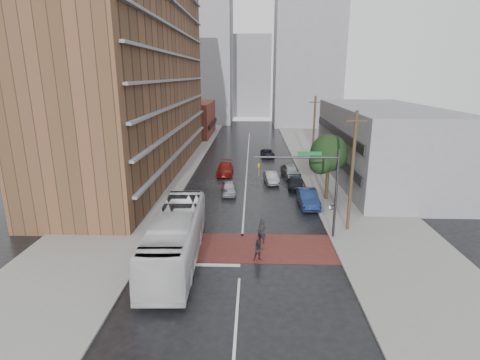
# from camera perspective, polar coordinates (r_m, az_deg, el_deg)

# --- Properties ---
(ground) EXTENTS (160.00, 160.00, 0.00)m
(ground) POSITION_cam_1_polar(r_m,az_deg,el_deg) (28.41, 0.19, -10.69)
(ground) COLOR black
(ground) RESTS_ON ground
(crosswalk) EXTENTS (14.00, 5.00, 0.02)m
(crosswalk) POSITION_cam_1_polar(r_m,az_deg,el_deg) (28.85, 0.22, -10.23)
(crosswalk) COLOR maroon
(crosswalk) RESTS_ON ground
(sidewalk_west) EXTENTS (9.00, 90.00, 0.15)m
(sidewalk_west) POSITION_cam_1_polar(r_m,az_deg,el_deg) (53.39, -11.38, 1.86)
(sidewalk_west) COLOR gray
(sidewalk_west) RESTS_ON ground
(sidewalk_east) EXTENTS (9.00, 90.00, 0.15)m
(sidewalk_east) POSITION_cam_1_polar(r_m,az_deg,el_deg) (53.05, 13.58, 1.63)
(sidewalk_east) COLOR gray
(sidewalk_east) RESTS_ON ground
(apartment_block) EXTENTS (10.00, 44.00, 28.00)m
(apartment_block) POSITION_cam_1_polar(r_m,az_deg,el_deg) (51.59, -15.34, 16.76)
(apartment_block) COLOR brown
(apartment_block) RESTS_ON ground
(storefront_west) EXTENTS (8.00, 16.00, 7.00)m
(storefront_west) POSITION_cam_1_polar(r_m,az_deg,el_deg) (80.95, -7.20, 9.19)
(storefront_west) COLOR maroon
(storefront_west) RESTS_ON ground
(building_east) EXTENTS (11.00, 26.00, 9.00)m
(building_east) POSITION_cam_1_polar(r_m,az_deg,el_deg) (48.74, 20.85, 5.13)
(building_east) COLOR gray
(building_east) RESTS_ON ground
(distant_tower_west) EXTENTS (18.00, 16.00, 32.00)m
(distant_tower_west) POSITION_cam_1_polar(r_m,az_deg,el_deg) (104.51, -6.45, 17.55)
(distant_tower_west) COLOR gray
(distant_tower_west) RESTS_ON ground
(distant_tower_east) EXTENTS (16.00, 14.00, 36.00)m
(distant_tower_east) POSITION_cam_1_polar(r_m,az_deg,el_deg) (98.44, 10.25, 18.69)
(distant_tower_east) COLOR gray
(distant_tower_east) RESTS_ON ground
(distant_tower_center) EXTENTS (12.00, 10.00, 24.00)m
(distant_tower_center) POSITION_cam_1_polar(r_m,az_deg,el_deg) (120.41, 1.68, 15.50)
(distant_tower_center) COLOR gray
(distant_tower_center) RESTS_ON ground
(street_tree) EXTENTS (4.20, 4.10, 6.90)m
(street_tree) POSITION_cam_1_polar(r_m,az_deg,el_deg) (39.05, 13.39, 3.65)
(street_tree) COLOR #332319
(street_tree) RESTS_ON ground
(signal_mast) EXTENTS (6.50, 0.30, 7.20)m
(signal_mast) POSITION_cam_1_polar(r_m,az_deg,el_deg) (29.45, 11.80, -0.17)
(signal_mast) COLOR #2D2D33
(signal_mast) RESTS_ON ground
(utility_pole_near) EXTENTS (1.60, 0.26, 10.00)m
(utility_pole_near) POSITION_cam_1_polar(r_m,az_deg,el_deg) (31.40, 16.71, 1.25)
(utility_pole_near) COLOR #473321
(utility_pole_near) RESTS_ON ground
(utility_pole_far) EXTENTS (1.60, 0.26, 10.00)m
(utility_pole_far) POSITION_cam_1_polar(r_m,az_deg,el_deg) (50.62, 11.16, 6.96)
(utility_pole_far) COLOR #473321
(utility_pole_far) RESTS_ON ground
(transit_bus) EXTENTS (3.42, 12.74, 3.52)m
(transit_bus) POSITION_cam_1_polar(r_m,az_deg,el_deg) (26.72, -9.75, -8.54)
(transit_bus) COLOR silver
(transit_bus) RESTS_ON ground
(pedestrian_a) EXTENTS (0.81, 0.67, 1.92)m
(pedestrian_a) POSITION_cam_1_polar(r_m,az_deg,el_deg) (29.23, 3.36, -7.84)
(pedestrian_a) COLOR black
(pedestrian_a) RESTS_ON ground
(pedestrian_b) EXTENTS (0.85, 0.71, 1.59)m
(pedestrian_b) POSITION_cam_1_polar(r_m,az_deg,el_deg) (26.70, 2.87, -10.63)
(pedestrian_b) COLOR black
(pedestrian_b) RESTS_ON ground
(car_travel_a) EXTENTS (1.93, 4.08, 1.35)m
(car_travel_a) POSITION_cam_1_polar(r_m,az_deg,el_deg) (40.96, -1.76, -1.23)
(car_travel_a) COLOR #ACAEB4
(car_travel_a) RESTS_ON ground
(car_travel_b) EXTENTS (1.92, 4.19, 1.33)m
(car_travel_b) POSITION_cam_1_polar(r_m,az_deg,el_deg) (45.21, 4.78, 0.36)
(car_travel_b) COLOR #A9AEB1
(car_travel_b) RESTS_ON ground
(car_travel_c) EXTENTS (2.06, 5.04, 1.46)m
(car_travel_c) POSITION_cam_1_polar(r_m,az_deg,el_deg) (49.14, -2.29, 1.74)
(car_travel_c) COLOR maroon
(car_travel_c) RESTS_ON ground
(suv_travel) EXTENTS (2.25, 4.33, 1.17)m
(suv_travel) POSITION_cam_1_polar(r_m,az_deg,el_deg) (59.70, 4.21, 4.09)
(suv_travel) COLOR black
(suv_travel) RESTS_ON ground
(car_parked_near) EXTENTS (1.94, 5.08, 1.65)m
(car_parked_near) POSITION_cam_1_polar(r_m,az_deg,el_deg) (37.74, 10.29, -2.74)
(car_parked_near) COLOR #15234A
(car_parked_near) RESTS_ON ground
(car_parked_mid) EXTENTS (2.04, 4.32, 1.22)m
(car_parked_mid) POSITION_cam_1_polar(r_m,az_deg,el_deg) (43.41, 8.46, -0.49)
(car_parked_mid) COLOR black
(car_parked_mid) RESTS_ON ground
(car_parked_far) EXTENTS (2.59, 5.02, 1.64)m
(car_parked_far) POSITION_cam_1_polar(r_m,az_deg,el_deg) (48.14, 7.71, 1.42)
(car_parked_far) COLOR #95999C
(car_parked_far) RESTS_ON ground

